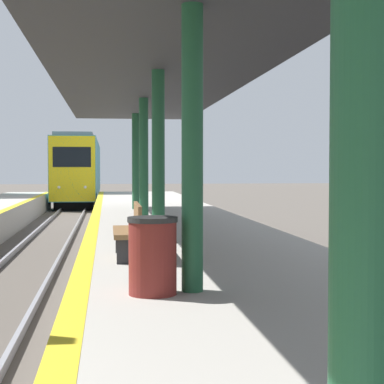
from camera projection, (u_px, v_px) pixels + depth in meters
name	position (u px, v px, depth m)	size (l,w,h in m)	color
train	(80.00, 170.00, 48.04)	(2.73, 22.39, 4.68)	black
station_canopy	(158.00, 70.00, 13.08)	(4.55, 26.57, 3.73)	#1E5133
trash_bin	(153.00, 255.00, 7.74)	(0.61, 0.61, 0.94)	maroon
bench	(130.00, 229.00, 10.87)	(0.44, 1.70, 0.92)	brown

